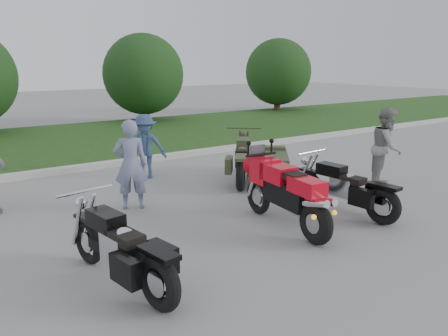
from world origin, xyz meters
TOP-DOWN VIEW (x-y plane):
  - ground at (0.00, 0.00)m, footprint 80.00×80.00m
  - curb at (0.00, 6.00)m, footprint 60.00×0.30m
  - grass_strip at (0.00, 10.15)m, footprint 60.00×8.00m
  - tree_mid_right at (4.00, 13.50)m, footprint 3.60×3.60m
  - tree_far_right at (12.00, 13.50)m, footprint 3.60×3.60m
  - sportbike_red at (0.50, 0.01)m, footprint 0.51×2.29m
  - cruiser_left at (-2.50, -0.35)m, footprint 0.65×2.32m
  - cruiser_right at (1.94, -0.08)m, footprint 0.50×2.28m
  - cruiser_sidecar at (1.99, 2.53)m, footprint 2.04×2.28m
  - person_stripe at (-1.23, 2.46)m, footprint 0.74×0.63m
  - person_grey at (4.18, 0.77)m, footprint 1.08×1.00m
  - person_denim at (-0.07, 4.40)m, footprint 1.15×0.98m

SIDE VIEW (x-z plane):
  - ground at x=0.00m, z-range 0.00..0.00m
  - grass_strip at x=0.00m, z-range 0.00..0.14m
  - curb at x=0.00m, z-range 0.00..0.15m
  - cruiser_right at x=1.94m, z-range 0.01..0.89m
  - cruiser_sidecar at x=1.99m, z-range -0.03..0.93m
  - cruiser_left at x=-2.50m, z-range 0.01..0.91m
  - sportbike_red at x=0.50m, z-range 0.09..1.18m
  - person_denim at x=-0.07m, z-range 0.00..1.55m
  - person_stripe at x=-1.23m, z-range 0.00..1.72m
  - person_grey at x=4.18m, z-range 0.00..1.77m
  - tree_mid_right at x=4.00m, z-range 0.19..4.19m
  - tree_far_right at x=12.00m, z-range 0.19..4.19m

